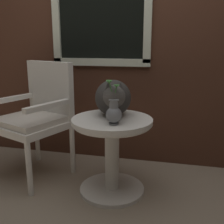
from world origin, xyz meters
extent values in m
plane|color=gray|center=(0.00, 0.00, 0.00)|extent=(6.00, 6.00, 0.00)
cube|color=#47281C|center=(0.00, 0.78, 1.30)|extent=(4.00, 0.04, 2.60)
cube|color=beige|center=(-0.18, 0.75, 0.98)|extent=(0.95, 0.03, 0.07)
cube|color=beige|center=(-0.62, 0.75, 1.48)|extent=(0.07, 0.03, 1.01)
cube|color=beige|center=(0.26, 0.75, 1.48)|extent=(0.07, 0.03, 1.01)
cube|color=black|center=(-0.18, 0.76, 1.48)|extent=(0.86, 0.01, 0.99)
cylinder|color=silver|center=(0.07, 0.12, 0.01)|extent=(0.51, 0.51, 0.03)
cylinder|color=silver|center=(0.07, 0.12, 0.30)|extent=(0.11, 0.11, 0.54)
cylinder|color=silver|center=(0.07, 0.12, 0.59)|extent=(0.61, 0.61, 0.03)
torus|color=silver|center=(0.07, 0.12, 0.56)|extent=(0.59, 0.59, 0.02)
cylinder|color=silver|center=(-0.53, -0.09, 0.22)|extent=(0.04, 0.04, 0.43)
cylinder|color=silver|center=(-0.79, 0.54, 0.22)|extent=(0.04, 0.04, 0.43)
cylinder|color=silver|center=(-0.35, 0.36, 0.22)|extent=(0.04, 0.04, 0.43)
cube|color=silver|center=(-0.66, 0.23, 0.46)|extent=(0.68, 0.68, 0.06)
cube|color=beige|center=(-0.66, 0.23, 0.52)|extent=(0.63, 0.63, 0.05)
cube|color=silver|center=(-0.57, 0.44, 0.75)|extent=(0.51, 0.25, 0.50)
cube|color=silver|center=(-0.88, 0.31, 0.67)|extent=(0.23, 0.47, 0.04)
cube|color=silver|center=(-0.44, 0.14, 0.67)|extent=(0.23, 0.47, 0.04)
ellipsoid|color=#33302D|center=(0.06, 0.22, 0.74)|extent=(0.35, 0.37, 0.28)
sphere|color=#494643|center=(0.11, 0.03, 0.79)|extent=(0.16, 0.16, 0.16)
cone|color=#33302D|center=(0.07, 0.02, 0.86)|extent=(0.05, 0.05, 0.06)
cone|color=#33302D|center=(0.15, 0.04, 0.86)|extent=(0.05, 0.05, 0.06)
cylinder|color=#33302D|center=(0.00, 0.43, 0.66)|extent=(0.13, 0.29, 0.06)
cylinder|color=slate|center=(0.12, -0.02, 0.61)|extent=(0.07, 0.07, 0.01)
ellipsoid|color=slate|center=(0.12, -0.02, 0.67)|extent=(0.11, 0.11, 0.11)
cylinder|color=slate|center=(0.12, -0.02, 0.75)|extent=(0.06, 0.06, 0.07)
torus|color=slate|center=(0.12, -0.02, 0.78)|extent=(0.08, 0.08, 0.01)
cylinder|color=#387533|center=(0.11, -0.03, 0.84)|extent=(0.03, 0.03, 0.12)
cone|color=#387533|center=(0.09, -0.04, 0.90)|extent=(0.04, 0.04, 0.02)
cylinder|color=#387533|center=(0.10, -0.01, 0.84)|extent=(0.04, 0.03, 0.12)
cone|color=#387533|center=(0.08, 0.00, 0.90)|extent=(0.04, 0.04, 0.02)
cylinder|color=#387533|center=(0.13, -0.03, 0.83)|extent=(0.03, 0.03, 0.10)
cone|color=#387533|center=(0.15, -0.04, 0.87)|extent=(0.04, 0.04, 0.02)
camera|label=1|loc=(0.52, -1.78, 1.15)|focal=43.46mm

